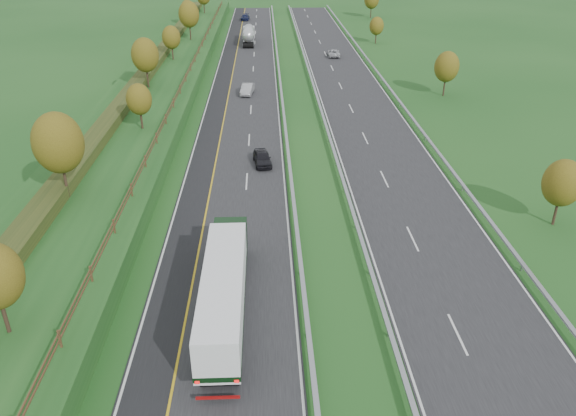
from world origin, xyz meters
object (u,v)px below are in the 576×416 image
at_px(box_lorry, 225,287).
at_px(car_dark_near, 262,158).
at_px(road_tanker, 249,34).
at_px(car_silver_mid, 247,89).
at_px(car_small_far, 245,17).
at_px(car_oncoming, 334,53).

xyz_separation_m(box_lorry, car_dark_near, (2.42, 25.87, -1.55)).
xyz_separation_m(box_lorry, road_tanker, (-0.44, 92.58, -0.47)).
height_order(car_silver_mid, car_small_far, car_silver_mid).
height_order(box_lorry, car_silver_mid, box_lorry).
xyz_separation_m(box_lorry, car_oncoming, (16.19, 78.89, -1.63)).
bearing_deg(box_lorry, car_small_far, 90.93).
bearing_deg(car_small_far, car_oncoming, -63.66).
bearing_deg(car_silver_mid, box_lorry, -82.51).
height_order(box_lorry, car_dark_near, box_lorry).
bearing_deg(car_small_far, road_tanker, -82.84).
bearing_deg(car_silver_mid, car_small_far, 99.47).
bearing_deg(road_tanker, car_oncoming, -39.46).
bearing_deg(car_dark_near, box_lorry, -102.61).
relative_size(road_tanker, car_silver_mid, 2.46).
relative_size(road_tanker, car_dark_near, 2.59).
bearing_deg(car_oncoming, car_dark_near, 78.43).
bearing_deg(car_small_far, car_dark_near, -83.13).
xyz_separation_m(road_tanker, car_oncoming, (16.63, -13.69, -1.16)).
xyz_separation_m(car_silver_mid, car_oncoming, (16.01, 25.51, -0.09)).
bearing_deg(car_oncoming, box_lorry, 81.39).
bearing_deg(car_silver_mid, road_tanker, 98.59).
bearing_deg(car_oncoming, car_silver_mid, 60.88).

